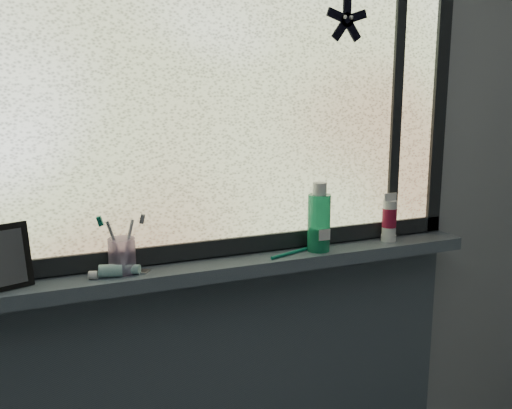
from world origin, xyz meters
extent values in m
cube|color=#9EA3A8|center=(0.00, 1.30, 1.25)|extent=(3.00, 0.01, 2.50)
cube|color=#4D5A67|center=(0.00, 1.23, 1.00)|extent=(1.62, 0.14, 0.04)
cube|color=silver|center=(0.00, 1.28, 1.53)|extent=(1.50, 0.01, 1.00)
cube|color=black|center=(0.00, 1.28, 1.05)|extent=(1.60, 0.03, 0.05)
cube|color=black|center=(0.78, 1.28, 1.53)|extent=(0.05, 0.03, 1.10)
cube|color=black|center=(0.60, 1.28, 1.53)|extent=(0.03, 0.03, 1.00)
cube|color=black|center=(-0.61, 1.22, 1.10)|extent=(0.15, 0.11, 0.17)
cylinder|color=#BC9DCF|center=(-0.31, 1.24, 1.07)|extent=(0.09, 0.09, 0.10)
cylinder|color=#21AD74|center=(0.29, 1.22, 1.13)|extent=(0.09, 0.09, 0.18)
cylinder|color=silver|center=(0.56, 1.23, 1.11)|extent=(0.06, 0.06, 0.11)
camera|label=1|loc=(-0.57, -0.28, 1.51)|focal=40.00mm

